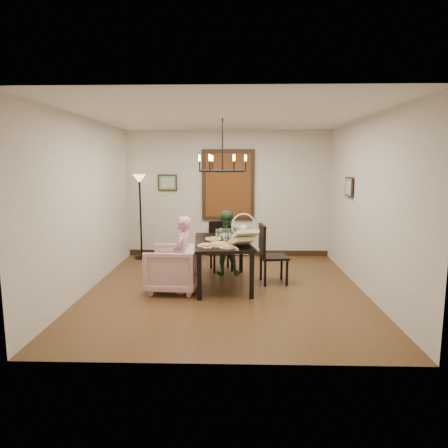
{
  "coord_description": "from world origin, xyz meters",
  "views": [
    {
      "loc": [
        0.14,
        -6.38,
        2.06
      ],
      "look_at": [
        -0.04,
        0.32,
        1.05
      ],
      "focal_mm": 32.0,
      "sensor_mm": 36.0,
      "label": 1
    }
  ],
  "objects_px": {
    "chair_far": "(221,246)",
    "floor_lamp": "(141,218)",
    "dining_table": "(223,246)",
    "elderly_woman": "(183,261)",
    "armchair": "(172,269)",
    "drinking_glass": "(229,236)",
    "seated_man": "(225,248)",
    "baby_bouncer": "(243,236)",
    "chair_right": "(274,253)"
  },
  "relations": [
    {
      "from": "baby_bouncer",
      "to": "drinking_glass",
      "type": "relative_size",
      "value": 3.65
    },
    {
      "from": "armchair",
      "to": "seated_man",
      "type": "bearing_deg",
      "value": 144.38
    },
    {
      "from": "armchair",
      "to": "floor_lamp",
      "type": "height_order",
      "value": "floor_lamp"
    },
    {
      "from": "elderly_woman",
      "to": "chair_right",
      "type": "bearing_deg",
      "value": 118.59
    },
    {
      "from": "chair_far",
      "to": "elderly_woman",
      "type": "height_order",
      "value": "elderly_woman"
    },
    {
      "from": "drinking_glass",
      "to": "dining_table",
      "type": "bearing_deg",
      "value": 170.76
    },
    {
      "from": "seated_man",
      "to": "baby_bouncer",
      "type": "xyz_separation_m",
      "value": [
        0.31,
        -1.24,
        0.45
      ]
    },
    {
      "from": "armchair",
      "to": "drinking_glass",
      "type": "bearing_deg",
      "value": 112.94
    },
    {
      "from": "chair_right",
      "to": "baby_bouncer",
      "type": "xyz_separation_m",
      "value": [
        -0.55,
        -0.67,
        0.43
      ]
    },
    {
      "from": "drinking_glass",
      "to": "floor_lamp",
      "type": "height_order",
      "value": "floor_lamp"
    },
    {
      "from": "armchair",
      "to": "chair_right",
      "type": "bearing_deg",
      "value": 108.86
    },
    {
      "from": "chair_right",
      "to": "drinking_glass",
      "type": "xyz_separation_m",
      "value": [
        -0.78,
        -0.15,
        0.32
      ]
    },
    {
      "from": "dining_table",
      "to": "chair_right",
      "type": "xyz_separation_m",
      "value": [
        0.89,
        0.13,
        -0.16
      ]
    },
    {
      "from": "elderly_woman",
      "to": "seated_man",
      "type": "relative_size",
      "value": 1.02
    },
    {
      "from": "armchair",
      "to": "seated_man",
      "type": "height_order",
      "value": "seated_man"
    },
    {
      "from": "chair_far",
      "to": "floor_lamp",
      "type": "height_order",
      "value": "floor_lamp"
    },
    {
      "from": "chair_far",
      "to": "armchair",
      "type": "xyz_separation_m",
      "value": [
        -0.75,
        -1.3,
        -0.11
      ]
    },
    {
      "from": "dining_table",
      "to": "elderly_woman",
      "type": "relative_size",
      "value": 1.68
    },
    {
      "from": "seated_man",
      "to": "floor_lamp",
      "type": "relative_size",
      "value": 0.56
    },
    {
      "from": "elderly_woman",
      "to": "armchair",
      "type": "bearing_deg",
      "value": -100.74
    },
    {
      "from": "seated_man",
      "to": "drinking_glass",
      "type": "relative_size",
      "value": 6.47
    },
    {
      "from": "dining_table",
      "to": "seated_man",
      "type": "xyz_separation_m",
      "value": [
        0.03,
        0.69,
        -0.18
      ]
    },
    {
      "from": "chair_far",
      "to": "drinking_glass",
      "type": "distance_m",
      "value": 1.05
    },
    {
      "from": "seated_man",
      "to": "elderly_woman",
      "type": "bearing_deg",
      "value": 60.37
    },
    {
      "from": "dining_table",
      "to": "elderly_woman",
      "type": "distance_m",
      "value": 0.77
    },
    {
      "from": "chair_far",
      "to": "elderly_woman",
      "type": "distance_m",
      "value": 1.48
    },
    {
      "from": "dining_table",
      "to": "drinking_glass",
      "type": "xyz_separation_m",
      "value": [
        0.11,
        -0.02,
        0.16
      ]
    },
    {
      "from": "chair_right",
      "to": "drinking_glass",
      "type": "distance_m",
      "value": 0.85
    },
    {
      "from": "elderly_woman",
      "to": "baby_bouncer",
      "type": "distance_m",
      "value": 1.08
    },
    {
      "from": "armchair",
      "to": "drinking_glass",
      "type": "height_order",
      "value": "drinking_glass"
    },
    {
      "from": "chair_far",
      "to": "dining_table",
      "type": "bearing_deg",
      "value": -100.75
    },
    {
      "from": "dining_table",
      "to": "armchair",
      "type": "bearing_deg",
      "value": -161.92
    },
    {
      "from": "elderly_woman",
      "to": "dining_table",
      "type": "bearing_deg",
      "value": 132.14
    },
    {
      "from": "chair_far",
      "to": "drinking_glass",
      "type": "height_order",
      "value": "chair_far"
    },
    {
      "from": "chair_far",
      "to": "seated_man",
      "type": "xyz_separation_m",
      "value": [
        0.08,
        -0.25,
        0.02
      ]
    },
    {
      "from": "dining_table",
      "to": "chair_right",
      "type": "distance_m",
      "value": 0.91
    },
    {
      "from": "elderly_woman",
      "to": "baby_bouncer",
      "type": "bearing_deg",
      "value": 91.33
    },
    {
      "from": "baby_bouncer",
      "to": "chair_right",
      "type": "bearing_deg",
      "value": 35.0
    },
    {
      "from": "elderly_woman",
      "to": "drinking_glass",
      "type": "xyz_separation_m",
      "value": [
        0.74,
        0.39,
        0.33
      ]
    },
    {
      "from": "drinking_glass",
      "to": "floor_lamp",
      "type": "bearing_deg",
      "value": 135.79
    },
    {
      "from": "elderly_woman",
      "to": "drinking_glass",
      "type": "relative_size",
      "value": 6.63
    },
    {
      "from": "drinking_glass",
      "to": "floor_lamp",
      "type": "distance_m",
      "value": 2.72
    },
    {
      "from": "dining_table",
      "to": "armchair",
      "type": "distance_m",
      "value": 0.94
    },
    {
      "from": "seated_man",
      "to": "baby_bouncer",
      "type": "relative_size",
      "value": 1.77
    },
    {
      "from": "elderly_woman",
      "to": "floor_lamp",
      "type": "bearing_deg",
      "value": -143.21
    },
    {
      "from": "chair_right",
      "to": "armchair",
      "type": "height_order",
      "value": "chair_right"
    },
    {
      "from": "chair_far",
      "to": "armchair",
      "type": "relative_size",
      "value": 1.18
    },
    {
      "from": "armchair",
      "to": "floor_lamp",
      "type": "bearing_deg",
      "value": -152.04
    },
    {
      "from": "armchair",
      "to": "drinking_glass",
      "type": "distance_m",
      "value": 1.09
    },
    {
      "from": "dining_table",
      "to": "chair_far",
      "type": "height_order",
      "value": "chair_far"
    }
  ]
}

